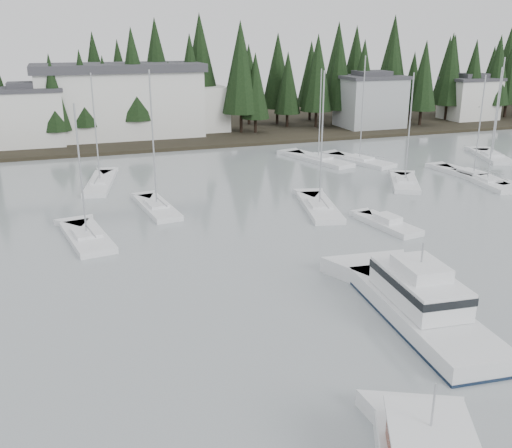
{
  "coord_description": "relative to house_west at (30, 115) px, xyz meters",
  "views": [
    {
      "loc": [
        -14.52,
        -8.06,
        15.66
      ],
      "look_at": [
        -1.58,
        29.0,
        2.5
      ],
      "focal_mm": 40.0,
      "sensor_mm": 36.0,
      "label": 1
    }
  ],
  "objects": [
    {
      "name": "sailboat_3",
      "position": [
        4.83,
        -42.31,
        -4.6
      ],
      "size": [
        4.06,
        8.6,
        11.3
      ],
      "rotation": [
        0.0,
        0.0,
        1.73
      ],
      "color": "white",
      "rests_on": "ground"
    },
    {
      "name": "sailboat_13",
      "position": [
        47.87,
        -35.35,
        -4.6
      ],
      "size": [
        3.72,
        10.79,
        11.95
      ],
      "rotation": [
        0.0,
        0.0,
        1.68
      ],
      "color": "white",
      "rests_on": "ground"
    },
    {
      "name": "sailboat_11",
      "position": [
        39.54,
        -23.87,
        -4.59
      ],
      "size": [
        5.98,
        10.19,
        13.67
      ],
      "rotation": [
        0.0,
        0.0,
        1.9
      ],
      "color": "white",
      "rests_on": "ground"
    },
    {
      "name": "sailboat_8",
      "position": [
        25.87,
        -40.9,
        -4.58
      ],
      "size": [
        4.79,
        9.72,
        13.16
      ],
      "rotation": [
        0.0,
        0.0,
        1.34
      ],
      "color": "white",
      "rests_on": "ground"
    },
    {
      "name": "cabin_cruiser_center",
      "position": [
        22.02,
        -62.51,
        -3.85
      ],
      "size": [
        5.01,
        12.71,
        5.33
      ],
      "rotation": [
        0.0,
        0.0,
        1.48
      ],
      "color": "white",
      "rests_on": "ground"
    },
    {
      "name": "house_east_a",
      "position": [
        54.0,
        -1.0,
        0.25
      ],
      "size": [
        10.6,
        8.48,
        9.25
      ],
      "color": "#999EA0",
      "rests_on": "ground"
    },
    {
      "name": "runabout_1",
      "position": [
        29.21,
        -47.33,
        -4.52
      ],
      "size": [
        3.14,
        6.89,
        1.42
      ],
      "rotation": [
        0.0,
        0.0,
        1.72
      ],
      "color": "white",
      "rests_on": "ground"
    },
    {
      "name": "far_shore_land",
      "position": [
        18.0,
        18.0,
        -4.65
      ],
      "size": [
        240.0,
        54.0,
        1.0
      ],
      "primitive_type": "cube",
      "color": "black",
      "rests_on": "ground"
    },
    {
      "name": "sailboat_10",
      "position": [
        38.56,
        -35.64,
        -4.58
      ],
      "size": [
        6.18,
        8.32,
        12.41
      ],
      "rotation": [
        0.0,
        0.0,
        1.07
      ],
      "color": "white",
      "rests_on": "ground"
    },
    {
      "name": "sailboat_4",
      "position": [
        7.29,
        -24.85,
        -4.59
      ],
      "size": [
        4.56,
        10.95,
        12.39
      ],
      "rotation": [
        0.0,
        0.0,
        1.36
      ],
      "color": "white",
      "rests_on": "ground"
    },
    {
      "name": "sailboat_12",
      "position": [
        34.91,
        -21.45,
        -4.6
      ],
      "size": [
        5.57,
        11.11,
        12.1
      ],
      "rotation": [
        0.0,
        0.0,
        1.84
      ],
      "color": "white",
      "rests_on": "ground"
    },
    {
      "name": "conifer_treeline",
      "position": [
        18.0,
        7.0,
        -4.65
      ],
      "size": [
        200.0,
        22.0,
        20.0
      ],
      "primitive_type": null,
      "color": "black",
      "rests_on": "ground"
    },
    {
      "name": "harbor_inn",
      "position": [
        15.04,
        3.34,
        1.12
      ],
      "size": [
        29.5,
        11.5,
        10.9
      ],
      "color": "silver",
      "rests_on": "ground"
    },
    {
      "name": "sailboat_7",
      "position": [
        57.28,
        -27.42,
        -4.58
      ],
      "size": [
        5.8,
        9.26,
        13.38
      ],
      "rotation": [
        0.0,
        0.0,
        1.22
      ],
      "color": "white",
      "rests_on": "ground"
    },
    {
      "name": "house_east_b",
      "position": [
        76.0,
        1.0,
        -0.25
      ],
      "size": [
        9.54,
        7.42,
        8.25
      ],
      "color": "silver",
      "rests_on": "ground"
    },
    {
      "name": "sailboat_9",
      "position": [
        47.36,
        -38.21,
        -4.58
      ],
      "size": [
        3.8,
        9.22,
        12.91
      ],
      "rotation": [
        0.0,
        0.0,
        1.43
      ],
      "color": "white",
      "rests_on": "ground"
    },
    {
      "name": "sailboat_6",
      "position": [
        11.5,
        -36.03,
        -4.57
      ],
      "size": [
        3.31,
        8.68,
        13.24
      ],
      "rotation": [
        0.0,
        0.0,
        1.68
      ],
      "color": "white",
      "rests_on": "ground"
    },
    {
      "name": "house_west",
      "position": [
        0.0,
        0.0,
        0.0
      ],
      "size": [
        9.54,
        7.42,
        8.75
      ],
      "color": "silver",
      "rests_on": "ground"
    }
  ]
}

